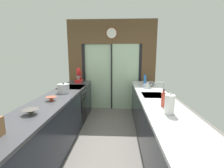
{
  "coord_description": "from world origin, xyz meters",
  "views": [
    {
      "loc": [
        0.25,
        -2.43,
        1.67
      ],
      "look_at": [
        0.09,
        0.73,
        1.09
      ],
      "focal_mm": 25.32,
      "sensor_mm": 36.0,
      "label": 1
    }
  ],
  "objects_px": {
    "stand_mixer": "(79,77)",
    "soap_bottle_near": "(163,99)",
    "stock_pot": "(64,88)",
    "oven_range": "(73,105)",
    "kettle": "(148,85)",
    "soap_bottle_far": "(145,80)",
    "paper_towel_roll": "(170,105)",
    "mixing_bowl_far": "(51,99)",
    "mixing_bowl_near": "(31,112)"
  },
  "relations": [
    {
      "from": "mixing_bowl_far",
      "to": "paper_towel_roll",
      "type": "distance_m",
      "value": 1.86
    },
    {
      "from": "mixing_bowl_near",
      "to": "kettle",
      "type": "height_order",
      "value": "kettle"
    },
    {
      "from": "mixing_bowl_far",
      "to": "stand_mixer",
      "type": "bearing_deg",
      "value": 90.0
    },
    {
      "from": "oven_range",
      "to": "kettle",
      "type": "height_order",
      "value": "kettle"
    },
    {
      "from": "soap_bottle_far",
      "to": "oven_range",
      "type": "bearing_deg",
      "value": -169.46
    },
    {
      "from": "stand_mixer",
      "to": "kettle",
      "type": "bearing_deg",
      "value": -22.23
    },
    {
      "from": "mixing_bowl_far",
      "to": "soap_bottle_far",
      "type": "xyz_separation_m",
      "value": [
        1.78,
        1.52,
        0.09
      ]
    },
    {
      "from": "mixing_bowl_near",
      "to": "soap_bottle_near",
      "type": "distance_m",
      "value": 1.83
    },
    {
      "from": "mixing_bowl_near",
      "to": "soap_bottle_far",
      "type": "xyz_separation_m",
      "value": [
        1.78,
        2.14,
        0.09
      ]
    },
    {
      "from": "mixing_bowl_near",
      "to": "stand_mixer",
      "type": "height_order",
      "value": "stand_mixer"
    },
    {
      "from": "mixing_bowl_far",
      "to": "soap_bottle_far",
      "type": "distance_m",
      "value": 2.34
    },
    {
      "from": "stand_mixer",
      "to": "kettle",
      "type": "relative_size",
      "value": 1.74
    },
    {
      "from": "stand_mixer",
      "to": "soap_bottle_near",
      "type": "bearing_deg",
      "value": -48.7
    },
    {
      "from": "mixing_bowl_near",
      "to": "mixing_bowl_far",
      "type": "height_order",
      "value": "same"
    },
    {
      "from": "oven_range",
      "to": "mixing_bowl_near",
      "type": "distance_m",
      "value": 1.87
    },
    {
      "from": "mixing_bowl_near",
      "to": "soap_bottle_near",
      "type": "height_order",
      "value": "soap_bottle_near"
    },
    {
      "from": "soap_bottle_near",
      "to": "mixing_bowl_near",
      "type": "bearing_deg",
      "value": -167.38
    },
    {
      "from": "stock_pot",
      "to": "kettle",
      "type": "distance_m",
      "value": 1.85
    },
    {
      "from": "mixing_bowl_far",
      "to": "paper_towel_roll",
      "type": "bearing_deg",
      "value": -16.16
    },
    {
      "from": "mixing_bowl_near",
      "to": "mixing_bowl_far",
      "type": "distance_m",
      "value": 0.62
    },
    {
      "from": "stock_pot",
      "to": "mixing_bowl_far",
      "type": "bearing_deg",
      "value": -90.0
    },
    {
      "from": "mixing_bowl_near",
      "to": "stand_mixer",
      "type": "xyz_separation_m",
      "value": [
        0.0,
        2.42,
        0.12
      ]
    },
    {
      "from": "paper_towel_roll",
      "to": "stand_mixer",
      "type": "bearing_deg",
      "value": 127.48
    },
    {
      "from": "mixing_bowl_far",
      "to": "paper_towel_roll",
      "type": "relative_size",
      "value": 0.61
    },
    {
      "from": "oven_range",
      "to": "soap_bottle_near",
      "type": "height_order",
      "value": "soap_bottle_near"
    },
    {
      "from": "kettle",
      "to": "paper_towel_roll",
      "type": "height_order",
      "value": "paper_towel_roll"
    },
    {
      "from": "kettle",
      "to": "soap_bottle_near",
      "type": "xyz_separation_m",
      "value": [
        -0.0,
        -1.3,
        0.03
      ]
    },
    {
      "from": "stock_pot",
      "to": "mixing_bowl_near",
      "type": "bearing_deg",
      "value": -90.0
    },
    {
      "from": "stock_pot",
      "to": "oven_range",
      "type": "bearing_deg",
      "value": 91.77
    },
    {
      "from": "stand_mixer",
      "to": "soap_bottle_far",
      "type": "relative_size",
      "value": 1.46
    },
    {
      "from": "oven_range",
      "to": "mixing_bowl_near",
      "type": "height_order",
      "value": "mixing_bowl_near"
    },
    {
      "from": "oven_range",
      "to": "stock_pot",
      "type": "height_order",
      "value": "stock_pot"
    },
    {
      "from": "oven_range",
      "to": "stock_pot",
      "type": "distance_m",
      "value": 0.81
    },
    {
      "from": "kettle",
      "to": "stock_pot",
      "type": "bearing_deg",
      "value": -164.57
    },
    {
      "from": "stock_pot",
      "to": "soap_bottle_near",
      "type": "xyz_separation_m",
      "value": [
        1.78,
        -0.81,
        0.02
      ]
    },
    {
      "from": "mixing_bowl_near",
      "to": "stock_pot",
      "type": "bearing_deg",
      "value": 90.0
    },
    {
      "from": "oven_range",
      "to": "soap_bottle_far",
      "type": "height_order",
      "value": "soap_bottle_far"
    },
    {
      "from": "kettle",
      "to": "soap_bottle_near",
      "type": "bearing_deg",
      "value": -90.08
    },
    {
      "from": "kettle",
      "to": "soap_bottle_far",
      "type": "bearing_deg",
      "value": 90.25
    },
    {
      "from": "oven_range",
      "to": "mixing_bowl_near",
      "type": "relative_size",
      "value": 4.62
    },
    {
      "from": "mixing_bowl_near",
      "to": "mixing_bowl_far",
      "type": "bearing_deg",
      "value": 90.0
    },
    {
      "from": "soap_bottle_near",
      "to": "paper_towel_roll",
      "type": "xyz_separation_m",
      "value": [
        -0.0,
        -0.29,
        0.01
      ]
    },
    {
      "from": "oven_range",
      "to": "mixing_bowl_far",
      "type": "relative_size",
      "value": 5.38
    },
    {
      "from": "oven_range",
      "to": "mixing_bowl_near",
      "type": "xyz_separation_m",
      "value": [
        0.02,
        -1.8,
        0.5
      ]
    },
    {
      "from": "paper_towel_roll",
      "to": "oven_range",
      "type": "bearing_deg",
      "value": 136.65
    },
    {
      "from": "mixing_bowl_near",
      "to": "paper_towel_roll",
      "type": "bearing_deg",
      "value": 3.33
    },
    {
      "from": "kettle",
      "to": "soap_bottle_near",
      "type": "height_order",
      "value": "soap_bottle_near"
    },
    {
      "from": "soap_bottle_far",
      "to": "paper_towel_roll",
      "type": "height_order",
      "value": "soap_bottle_far"
    },
    {
      "from": "mixing_bowl_far",
      "to": "stock_pot",
      "type": "distance_m",
      "value": 0.59
    },
    {
      "from": "stand_mixer",
      "to": "soap_bottle_far",
      "type": "xyz_separation_m",
      "value": [
        1.78,
        -0.29,
        -0.04
      ]
    }
  ]
}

